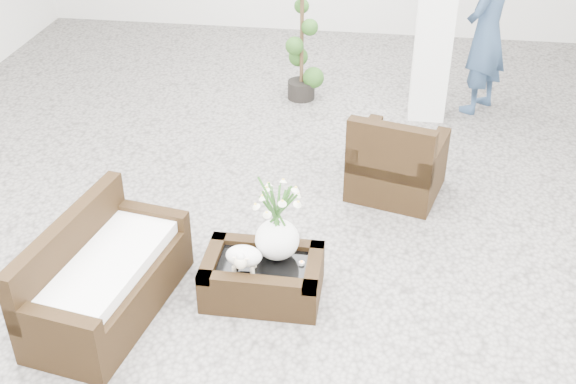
# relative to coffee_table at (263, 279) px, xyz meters

# --- Properties ---
(ground) EXTENTS (11.00, 11.00, 0.00)m
(ground) POSITION_rel_coffee_table_xyz_m (0.12, 0.65, -0.16)
(ground) COLOR gray
(ground) RESTS_ON ground
(coffee_table) EXTENTS (0.90, 0.60, 0.31)m
(coffee_table) POSITION_rel_coffee_table_xyz_m (0.00, 0.00, 0.00)
(coffee_table) COLOR black
(coffee_table) RESTS_ON ground
(sheep_figurine) EXTENTS (0.28, 0.23, 0.21)m
(sheep_figurine) POSITION_rel_coffee_table_xyz_m (-0.12, -0.10, 0.26)
(sheep_figurine) COLOR white
(sheep_figurine) RESTS_ON coffee_table
(planter_narcissus) EXTENTS (0.44, 0.44, 0.80)m
(planter_narcissus) POSITION_rel_coffee_table_xyz_m (0.10, 0.10, 0.56)
(planter_narcissus) COLOR white
(planter_narcissus) RESTS_ON coffee_table
(tealight) EXTENTS (0.04, 0.04, 0.03)m
(tealight) POSITION_rel_coffee_table_xyz_m (0.30, 0.02, 0.17)
(tealight) COLOR white
(tealight) RESTS_ON coffee_table
(armchair) EXTENTS (0.97, 0.95, 0.86)m
(armchair) POSITION_rel_coffee_table_xyz_m (1.00, 1.70, 0.27)
(armchair) COLOR black
(armchair) RESTS_ON ground
(loveseat) EXTENTS (0.93, 1.54, 0.77)m
(loveseat) POSITION_rel_coffee_table_xyz_m (-1.10, -0.34, 0.23)
(loveseat) COLOR black
(loveseat) RESTS_ON ground
(topiary) EXTENTS (0.37, 0.37, 1.37)m
(topiary) POSITION_rel_coffee_table_xyz_m (-0.18, 3.70, 0.53)
(topiary) COLOR #234817
(topiary) RESTS_ON ground
(shopper) EXTENTS (0.75, 0.82, 1.88)m
(shopper) POSITION_rel_coffee_table_xyz_m (1.91, 3.70, 0.78)
(shopper) COLOR #30496A
(shopper) RESTS_ON ground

